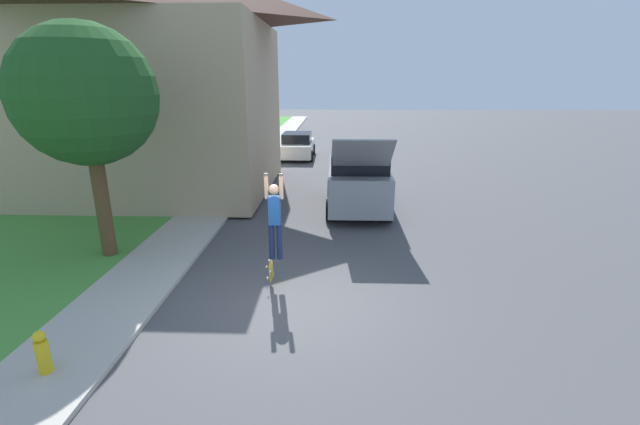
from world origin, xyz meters
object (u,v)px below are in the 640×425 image
skateboard (271,270)px  fire_hydrant (42,352)px  lawn_tree_near (86,96)px  car_down_street (297,146)px  suv_parked (358,177)px  skateboarder (275,216)px

skateboard → fire_hydrant: 4.44m
lawn_tree_near → car_down_street: lawn_tree_near is taller
suv_parked → skateboard: size_ratio=6.85×
car_down_street → skateboard: car_down_street is taller
skateboarder → suv_parked: bearing=70.8°
suv_parked → fire_hydrant: size_ratio=7.51×
car_down_street → skateboarder: skateboarder is taller
car_down_street → suv_parked: bearing=-73.5°
skateboarder → car_down_street: bearing=93.4°
car_down_street → skateboarder: (0.96, -16.39, 0.90)m
car_down_street → fire_hydrant: size_ratio=5.72×
fire_hydrant → skateboard: bearing=46.7°
lawn_tree_near → skateboarder: bearing=-16.5°
car_down_street → fire_hydrant: car_down_street is taller
suv_parked → fire_hydrant: suv_parked is taller
lawn_tree_near → skateboard: 5.97m
suv_parked → skateboarder: suv_parked is taller
car_down_street → skateboard: bearing=-87.1°
lawn_tree_near → fire_hydrant: (1.41, -4.71, -3.63)m
lawn_tree_near → suv_parked: lawn_tree_near is taller
lawn_tree_near → skateboard: bearing=-18.4°
suv_parked → skateboard: (-2.21, -6.17, -0.78)m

